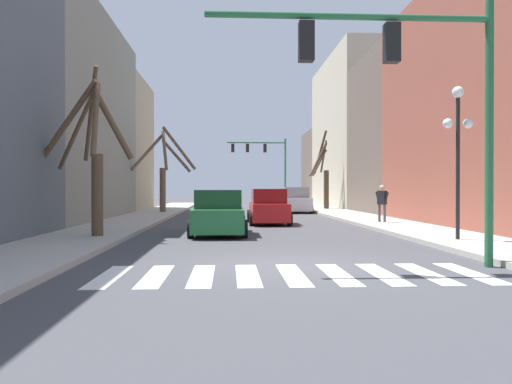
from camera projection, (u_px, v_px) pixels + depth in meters
ground_plane at (286, 265)px, 11.13m from camera, size 240.00×240.00×0.00m
sidewalk_left at (4, 264)px, 10.80m from camera, size 2.99×90.00×0.15m
building_row_left at (31, 116)px, 23.62m from camera, size 6.00×37.93×10.96m
building_row_right at (406, 129)px, 33.41m from camera, size 6.00×55.83×13.49m
crosswalk_stripes at (293, 275)px, 9.90m from camera, size 7.65×2.60×0.01m
traffic_signal_near at (407, 74)px, 10.74m from camera, size 6.27×0.28×5.80m
traffic_signal_far at (264, 156)px, 49.77m from camera, size 5.93×0.28×6.72m
street_lamp_right_corner at (458, 132)px, 15.36m from camera, size 0.95×0.36×4.72m
car_parked_left_far at (268, 208)px, 24.18m from camera, size 1.97×4.15×1.70m
car_driving_away_lane at (218, 214)px, 18.54m from camera, size 2.07×4.29×1.66m
car_parked_right_mid at (295, 201)px, 35.70m from camera, size 2.06×4.52×1.81m
pedestrian_waiting_at_curb at (382, 200)px, 23.37m from camera, size 0.52×0.65×1.73m
street_tree_right_far at (323, 175)px, 39.25m from camera, size 1.60×2.85×6.18m
street_tree_right_mid at (92, 155)px, 16.65m from camera, size 3.33×3.36×5.68m
street_tree_left_near at (165, 170)px, 33.57m from camera, size 4.19×2.56×5.82m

